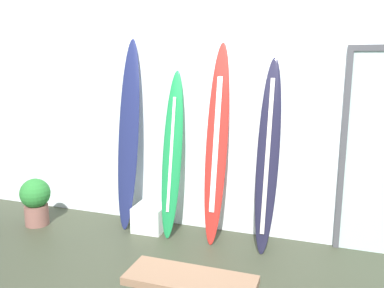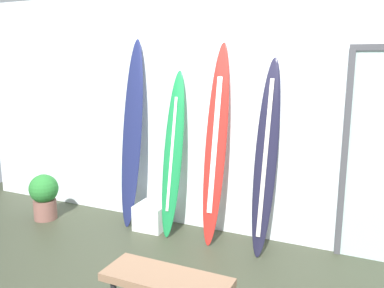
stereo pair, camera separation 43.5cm
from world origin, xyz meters
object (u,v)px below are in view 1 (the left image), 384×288
at_px(surfboard_navy, 129,136).
at_px(bench, 190,284).
at_px(surfboard_emerald, 172,154).
at_px(surfboard_charcoal, 268,157).
at_px(surfboard_crimson, 217,146).
at_px(display_block_left, 150,218).
at_px(potted_plant, 36,200).

distance_m(surfboard_navy, bench, 2.32).
distance_m(surfboard_navy, surfboard_emerald, 0.60).
relative_size(surfboard_charcoal, bench, 2.15).
bearing_deg(bench, surfboard_emerald, 115.78).
height_order(surfboard_crimson, bench, surfboard_crimson).
height_order(surfboard_emerald, bench, surfboard_emerald).
relative_size(display_block_left, bench, 0.39).
xyz_separation_m(surfboard_emerald, bench, (0.82, -1.69, -0.53)).
relative_size(surfboard_navy, surfboard_crimson, 1.03).
bearing_deg(bench, surfboard_charcoal, 80.41).
distance_m(surfboard_navy, surfboard_crimson, 1.10).
relative_size(surfboard_navy, potted_plant, 3.84).
height_order(display_block_left, bench, bench).
distance_m(surfboard_navy, surfboard_charcoal, 1.67).
height_order(display_block_left, potted_plant, potted_plant).
height_order(surfboard_navy, surfboard_charcoal, surfboard_navy).
relative_size(surfboard_navy, surfboard_charcoal, 1.10).
xyz_separation_m(surfboard_navy, surfboard_charcoal, (1.67, -0.06, -0.12)).
bearing_deg(bench, potted_plant, 151.73).
xyz_separation_m(display_block_left, bench, (1.10, -1.66, 0.27)).
xyz_separation_m(surfboard_crimson, potted_plant, (-2.22, -0.33, -0.77)).
bearing_deg(bench, surfboard_crimson, 99.67).
xyz_separation_m(surfboard_emerald, display_block_left, (-0.29, -0.02, -0.80)).
height_order(surfboard_charcoal, bench, surfboard_charcoal).
distance_m(surfboard_emerald, surfboard_charcoal, 1.10).
bearing_deg(surfboard_emerald, surfboard_navy, 176.70).
distance_m(surfboard_navy, display_block_left, 1.02).
xyz_separation_m(surfboard_navy, bench, (1.39, -1.72, -0.71)).
bearing_deg(surfboard_navy, surfboard_emerald, -3.30).
bearing_deg(surfboard_charcoal, display_block_left, 179.87).
xyz_separation_m(surfboard_emerald, surfboard_crimson, (0.53, -0.01, 0.14)).
height_order(surfboard_navy, display_block_left, surfboard_navy).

